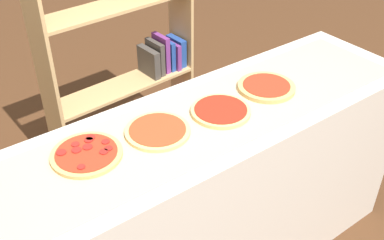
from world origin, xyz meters
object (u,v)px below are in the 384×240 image
Objects in this scene: pizza_plain_2 at (221,111)px; bookshelf at (139,50)px; pizza_pepperoni_0 at (87,154)px; pizza_plain_3 at (266,87)px; pizza_plain_1 at (158,131)px.

bookshelf reaches higher than pizza_plain_2.
pizza_pepperoni_0 is 0.56m from pizza_plain_2.
pizza_plain_3 is (0.84, -0.05, 0.00)m from pizza_pepperoni_0.
pizza_plain_2 is 1.09m from bookshelf.
pizza_plain_3 is at bearing 5.03° from pizza_plain_2.
pizza_plain_2 is (0.56, -0.07, 0.00)m from pizza_pepperoni_0.
pizza_plain_1 is 0.56m from pizza_plain_3.
bookshelf is (0.79, 0.97, -0.21)m from pizza_pepperoni_0.
pizza_plain_2 reaches higher than pizza_plain_1.
pizza_pepperoni_0 and pizza_plain_3 have the same top height.
pizza_plain_1 is at bearing -6.99° from pizza_pepperoni_0.
pizza_pepperoni_0 is 0.17× the size of bookshelf.
pizza_pepperoni_0 is 0.84m from pizza_plain_3.
pizza_plain_2 is at bearing -174.97° from pizza_plain_3.
pizza_plain_3 is 0.16× the size of bookshelf.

